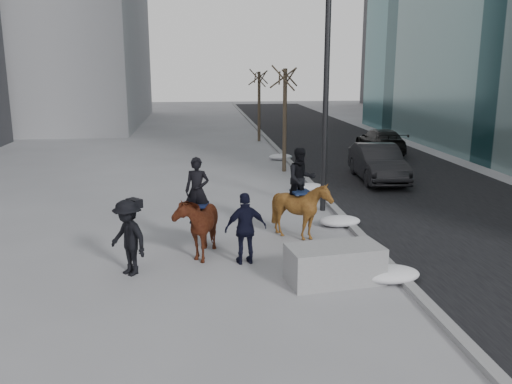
{
  "coord_description": "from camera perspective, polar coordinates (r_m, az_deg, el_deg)",
  "views": [
    {
      "loc": [
        -1.46,
        -12.33,
        4.7
      ],
      "look_at": [
        0.0,
        1.2,
        1.5
      ],
      "focal_mm": 38.0,
      "sensor_mm": 36.0,
      "label": 1
    }
  ],
  "objects": [
    {
      "name": "feeder",
      "position": [
        13.0,
        -1.09,
        -3.86
      ],
      "size": [
        1.08,
        0.93,
        1.75
      ],
      "color": "black",
      "rests_on": "ground"
    },
    {
      "name": "tree_far",
      "position": [
        34.21,
        0.33,
        9.36
      ],
      "size": [
        1.2,
        1.2,
        4.79
      ],
      "primitive_type": null,
      "color": "#3C2D23",
      "rests_on": "ground"
    },
    {
      "name": "camera_crew",
      "position": [
        12.66,
        -13.31,
        -4.67
      ],
      "size": [
        1.25,
        1.27,
        1.75
      ],
      "color": "black",
      "rests_on": "ground"
    },
    {
      "name": "road",
      "position": [
        24.33,
        14.31,
        1.69
      ],
      "size": [
        8.0,
        90.0,
        0.01
      ],
      "primitive_type": "cube",
      "color": "black",
      "rests_on": "ground"
    },
    {
      "name": "car_near",
      "position": [
        23.01,
        12.71,
        3.02
      ],
      "size": [
        1.89,
        4.65,
        1.5
      ],
      "primitive_type": "imported",
      "rotation": [
        0.0,
        0.0,
        -0.07
      ],
      "color": "black",
      "rests_on": "ground"
    },
    {
      "name": "mounted_left",
      "position": [
        13.7,
        -6.14,
        -2.86
      ],
      "size": [
        1.27,
        2.05,
        2.47
      ],
      "color": "#45160D",
      "rests_on": "ground"
    },
    {
      "name": "planter",
      "position": [
        12.18,
        8.26,
        -7.51
      ],
      "size": [
        2.2,
        1.33,
        0.83
      ],
      "primitive_type": "cube",
      "rotation": [
        0.0,
        0.0,
        0.15
      ],
      "color": "gray",
      "rests_on": "ground"
    },
    {
      "name": "ground",
      "position": [
        13.27,
        0.56,
        -7.5
      ],
      "size": [
        120.0,
        120.0,
        0.0
      ],
      "primitive_type": "plane",
      "color": "gray",
      "rests_on": "ground"
    },
    {
      "name": "car_far",
      "position": [
        30.43,
        12.98,
        5.27
      ],
      "size": [
        2.06,
        4.65,
        1.33
      ],
      "primitive_type": "imported",
      "rotation": [
        0.0,
        0.0,
        3.1
      ],
      "color": "black",
      "rests_on": "ground"
    },
    {
      "name": "mounted_right",
      "position": [
        14.89,
        4.8,
        -1.17
      ],
      "size": [
        1.51,
        1.66,
        2.52
      ],
      "color": "#4A270E",
      "rests_on": "ground"
    },
    {
      "name": "lamppost",
      "position": [
        17.51,
        7.47,
        14.09
      ],
      "size": [
        0.25,
        0.8,
        9.09
      ],
      "color": "black",
      "rests_on": "ground"
    },
    {
      "name": "snow_piles",
      "position": [
        18.5,
        7.03,
        -1.07
      ],
      "size": [
        1.36,
        16.8,
        0.34
      ],
      "color": "silver",
      "rests_on": "ground"
    },
    {
      "name": "tree_near",
      "position": [
        24.25,
        3.05,
        8.08
      ],
      "size": [
        1.2,
        1.2,
        5.06
      ],
      "primitive_type": null,
      "color": "#382B21",
      "rests_on": "ground"
    },
    {
      "name": "curb",
      "position": [
        23.24,
        5.03,
        1.66
      ],
      "size": [
        0.25,
        90.0,
        0.12
      ],
      "primitive_type": "cube",
      "color": "gray",
      "rests_on": "ground"
    }
  ]
}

